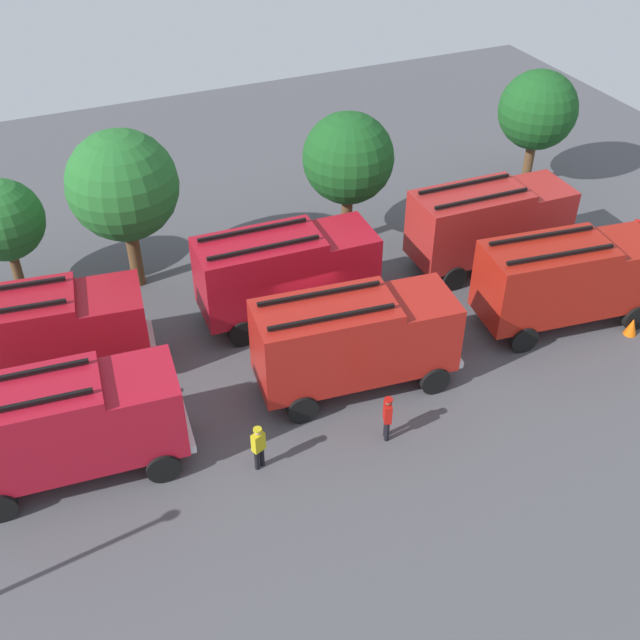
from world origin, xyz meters
The scene contains 17 objects.
ground_plane centered at (0.00, 0.00, 0.00)m, with size 55.57×55.57×0.00m, color #4C4C51.
fire_truck_0 centered at (-9.62, -2.58, 2.15)m, with size 7.38×3.25×3.88m.
fire_truck_1 centered at (0.28, -2.34, 2.15)m, with size 7.42×3.36×3.88m.
fire_truck_2 centered at (9.45, -2.22, 2.15)m, with size 7.44×3.47×3.88m.
fire_truck_3 centered at (-9.61, 2.25, 2.15)m, with size 7.45×3.49×3.88m.
fire_truck_4 centered at (-0.33, 2.59, 2.15)m, with size 7.28×2.95×3.88m.
fire_truck_5 centered at (9.08, 2.62, 2.15)m, with size 7.26×2.89×3.88m.
firefighter_0 centered at (0.18, -5.18, 0.99)m, with size 0.36×0.47×1.76m.
firefighter_1 centered at (-8.07, -0.51, 1.01)m, with size 0.45×0.30×1.79m.
firefighter_2 centered at (15.63, 0.69, 0.96)m, with size 0.48×0.38×1.72m.
firefighter_3 centered at (4.96, -1.69, 0.94)m, with size 0.48×0.37×1.69m.
firefighter_4 centered at (-4.15, -4.71, 0.96)m, with size 0.48×0.38×1.71m.
tree_0 centered at (-10.07, 8.54, 3.44)m, with size 3.30×3.30×5.12m.
tree_1 centered at (-5.38, 7.20, 4.64)m, with size 4.45×4.45×6.90m.
tree_2 centered at (4.26, 6.77, 4.18)m, with size 4.01×4.01×6.21m.
tree_3 centered at (15.26, 8.19, 4.07)m, with size 3.90×3.90×6.04m.
traffic_cone_0 centered at (11.59, -3.99, 0.37)m, with size 0.51×0.51×0.73m, color #F2600C.
Camera 1 is at (-9.03, -20.89, 18.78)m, focal length 43.04 mm.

